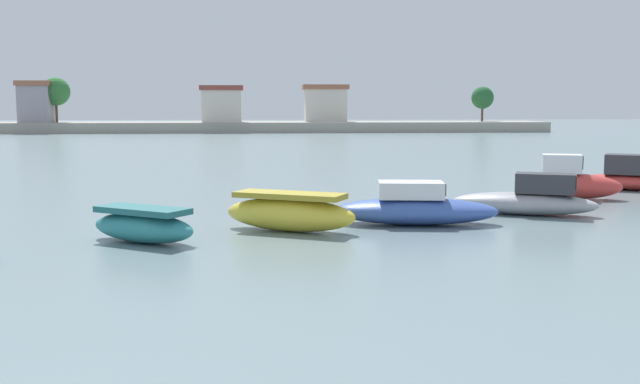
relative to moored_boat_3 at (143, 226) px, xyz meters
The scene contains 7 objects.
moored_boat_3 is the anchor object (origin of this frame).
moored_boat_4 4.62m from the moored_boat_3, 20.14° to the left, with size 4.54×3.23×1.23m.
moored_boat_5 8.96m from the moored_boat_3, 16.80° to the left, with size 5.73×2.72×1.44m.
moored_boat_6 13.88m from the moored_boat_3, 18.62° to the left, with size 5.41×3.52×1.52m.
moored_boat_7 18.74m from the moored_boat_3, 27.97° to the left, with size 4.51×2.88×1.89m.
moored_boat_8 23.97m from the moored_boat_3, 29.78° to the left, with size 4.97×3.93×1.66m.
distant_shoreline 90.50m from the moored_boat_3, 92.46° to the left, with size 96.11×10.44×8.66m.
Camera 1 is at (4.54, -6.47, 3.96)m, focal length 41.96 mm.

